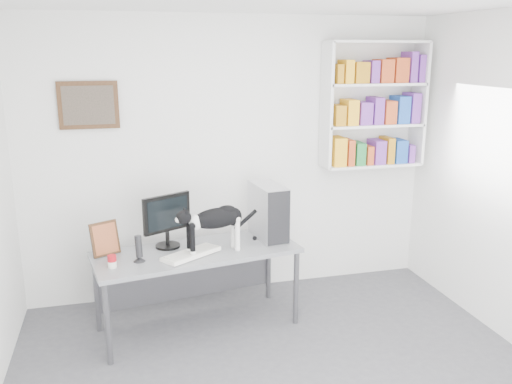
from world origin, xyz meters
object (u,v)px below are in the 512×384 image
soup_can (112,261)px  keyboard (191,254)px  cat (215,230)px  bookshelf (374,105)px  pc_tower (268,211)px  desk (198,289)px  monitor (167,221)px  speaker (139,248)px  leaning_print (105,238)px

soup_can → keyboard: bearing=8.3°
keyboard → cat: size_ratio=0.77×
bookshelf → pc_tower: (-1.19, -0.40, -0.89)m
desk → soup_can: (-0.70, -0.21, 0.41)m
desk → monitor: 0.66m
speaker → leaning_print: size_ratio=0.77×
monitor → speaker: 0.40m
leaning_print → pc_tower: bearing=-22.5°
bookshelf → speaker: 2.67m
desk → leaning_print: 0.91m
soup_can → cat: (0.84, 0.12, 0.15)m
bookshelf → keyboard: bearing=-159.9°
desk → pc_tower: size_ratio=3.52×
leaning_print → cat: cat is taller
speaker → leaning_print: (-0.26, 0.22, 0.03)m
cat → keyboard: bearing=173.1°
pc_tower → soup_can: size_ratio=4.84×
monitor → speaker: size_ratio=2.10×
keyboard → cat: bearing=-25.6°
monitor → keyboard: 0.38m
keyboard → speaker: (-0.42, -0.01, 0.09)m
monitor → bookshelf: bearing=-14.3°
bookshelf → keyboard: size_ratio=2.46×
monitor → pc_tower: size_ratio=0.97×
desk → soup_can: size_ratio=17.06×
keyboard → speaker: size_ratio=2.22×
keyboard → soup_can: (-0.63, -0.09, 0.03)m
desk → soup_can: 0.84m
soup_can → cat: size_ratio=0.15×
monitor → speaker: bearing=-158.7°
desk → soup_can: soup_can is taller
leaning_print → soup_can: size_ratio=2.91×
bookshelf → cat: bookshelf is taller
keyboard → leaning_print: (-0.68, 0.21, 0.13)m
leaning_print → speaker: bearing=-66.6°
monitor → cat: (0.38, -0.24, -0.04)m
keyboard → soup_can: bearing=156.1°
bookshelf → cat: (-1.73, -0.68, -0.93)m
desk → keyboard: 0.40m
keyboard → soup_can: size_ratio=4.98×
pc_tower → cat: size_ratio=0.74×
desk → monitor: size_ratio=3.61×
desk → keyboard: keyboard is taller
bookshelf → pc_tower: bearing=-161.3°
desk → speaker: speaker is taller
bookshelf → monitor: size_ratio=2.60×
monitor → cat: monitor is taller
monitor → keyboard: (0.17, -0.26, -0.22)m
pc_tower → cat: 0.61m
monitor → soup_can: monitor is taller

